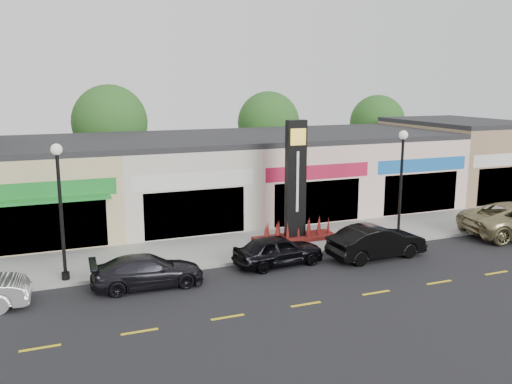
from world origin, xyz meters
The scene contains 17 objects.
ground centered at (0.00, 0.00, 0.00)m, with size 120.00×120.00×0.00m, color black.
sidewalk centered at (0.00, 4.35, 0.07)m, with size 52.00×4.30×0.15m, color gray.
curb centered at (0.00, 2.10, 0.07)m, with size 52.00×0.20×0.15m, color gray.
shop_beige centered at (-8.50, 11.46, 2.40)m, with size 7.00×10.85×4.80m.
shop_cream centered at (-1.50, 11.47, 2.40)m, with size 7.00×10.01×4.80m.
shop_pink_w centered at (5.50, 11.47, 2.40)m, with size 7.00×10.01×4.80m.
shop_pink_e centered at (12.50, 11.47, 2.40)m, with size 7.00×10.01×4.80m.
shop_tan centered at (19.50, 11.48, 2.65)m, with size 7.00×10.01×5.30m.
tree_rear_west centered at (-4.00, 19.50, 5.22)m, with size 5.20×5.20×7.83m.
tree_rear_mid centered at (8.00, 19.50, 4.88)m, with size 4.80×4.80×7.29m.
tree_rear_east centered at (18.00, 19.50, 4.63)m, with size 4.60×4.60×6.94m.
lamp_west_near centered at (-8.00, 2.50, 3.48)m, with size 0.44×0.44×5.47m.
lamp_east_near centered at (8.00, 2.50, 3.48)m, with size 0.44×0.44×5.47m.
pylon_sign centered at (3.00, 4.20, 2.27)m, with size 4.20×1.30×6.00m.
car_dark_sedan centered at (-5.00, 0.89, 0.64)m, with size 4.38×1.78×1.27m, color black.
car_black_sedan centered at (0.82, 1.33, 0.69)m, with size 4.03×1.62×1.37m, color black.
car_black_conv centered at (5.44, 0.63, 0.76)m, with size 4.61×1.61×1.52m, color black.
Camera 1 is at (-8.48, -19.50, 7.88)m, focal length 38.00 mm.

